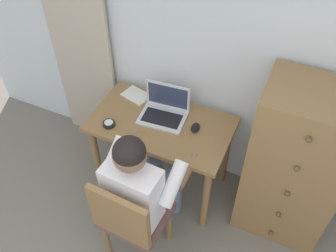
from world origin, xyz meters
The scene contains 10 objects.
wall_back centered at (0.00, 2.20, 1.25)m, with size 4.80×0.05×2.50m, color silver.
curtain_panel centered at (-1.25, 2.13, 1.12)m, with size 0.56×0.03×2.25m, color #BCAD99.
desk centered at (-0.39, 1.83, 0.62)m, with size 1.05×0.60×0.75m.
dresser centered at (0.59, 1.90, 0.66)m, with size 0.63×0.51×1.32m.
chair centered at (-0.31, 1.15, 0.50)m, with size 0.44×0.42×0.89m.
person_seated centered at (-0.30, 1.33, 0.69)m, with size 0.55×0.60×1.21m.
laptop centered at (-0.41, 1.91, 0.80)m, with size 0.36×0.28×0.24m.
computer_mouse centered at (-0.14, 1.87, 0.76)m, with size 0.06×0.10×0.03m, color black.
desk_clock centered at (-0.73, 1.65, 0.76)m, with size 0.09×0.09×0.03m.
notebook_pad centered at (-0.70, 2.02, 0.75)m, with size 0.21×0.15×0.01m, color silver.
Camera 1 is at (0.45, 0.07, 2.72)m, focal length 40.03 mm.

